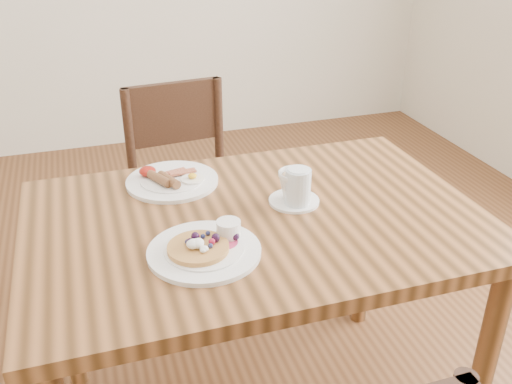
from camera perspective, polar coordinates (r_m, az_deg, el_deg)
dining_table at (r=1.56m, az=-0.00°, el=-5.52°), size 1.20×0.80×0.75m
chair_far at (r=2.23m, az=-6.86°, el=0.29°), size 0.46×0.46×0.88m
pancake_plate at (r=1.36m, az=-5.05°, el=-5.56°), size 0.27×0.27×0.06m
breakfast_plate at (r=1.69m, az=-8.52°, el=1.21°), size 0.27×0.27×0.04m
teacup_saucer at (r=1.56m, az=3.86°, el=0.38°), size 0.14×0.14×0.09m
water_glass at (r=1.54m, az=4.22°, el=0.40°), size 0.07×0.07×0.11m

